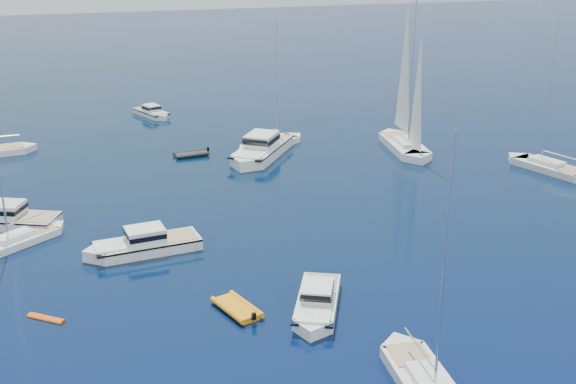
% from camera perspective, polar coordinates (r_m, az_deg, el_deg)
% --- Properties ---
extents(ground, '(400.00, 400.00, 0.00)m').
position_cam_1_polar(ground, '(42.57, 13.62, -13.07)').
color(ground, '#070F49').
rests_on(ground, ground).
extents(motor_cruiser_left, '(5.86, 8.63, 2.19)m').
position_cam_1_polar(motor_cruiser_left, '(46.73, 2.30, -9.30)').
color(motor_cruiser_left, white).
rests_on(motor_cruiser_left, ground).
extents(motor_cruiser_centre, '(9.66, 3.86, 2.47)m').
position_cam_1_polar(motor_cruiser_centre, '(55.72, -11.32, -4.67)').
color(motor_cruiser_centre, white).
rests_on(motor_cruiser_centre, ground).
extents(motor_cruiser_far_l, '(10.28, 6.92, 2.60)m').
position_cam_1_polar(motor_cruiser_far_l, '(63.84, -21.51, -2.49)').
color(motor_cruiser_far_l, silver).
rests_on(motor_cruiser_far_l, ground).
extents(motor_cruiser_distant, '(10.30, 12.18, 3.23)m').
position_cam_1_polar(motor_cruiser_distant, '(77.72, -2.16, 2.79)').
color(motor_cruiser_distant, white).
rests_on(motor_cruiser_distant, ground).
extents(motor_cruiser_horizon, '(4.85, 7.57, 1.91)m').
position_cam_1_polar(motor_cruiser_horizon, '(96.98, -10.67, 5.91)').
color(motor_cruiser_horizon, silver).
rests_on(motor_cruiser_horizon, ground).
extents(sailboat_mid_r, '(5.94, 11.05, 15.74)m').
position_cam_1_polar(sailboat_mid_r, '(77.67, 19.94, 1.58)').
color(sailboat_mid_r, silver).
rests_on(sailboat_mid_r, ground).
extents(sailboat_mid_l, '(8.38, 6.99, 12.83)m').
position_cam_1_polar(sailboat_mid_l, '(59.80, -20.43, -3.84)').
color(sailboat_mid_l, white).
rests_on(sailboat_mid_l, ground).
extents(sailboat_centre, '(9.95, 6.84, 14.53)m').
position_cam_1_polar(sailboat_centre, '(81.67, -1.36, 3.65)').
color(sailboat_centre, white).
rests_on(sailboat_centre, ground).
extents(sailboat_sails_r, '(5.01, 12.97, 18.57)m').
position_cam_1_polar(sailboat_sails_r, '(81.42, 9.14, 3.34)').
color(sailboat_sails_r, white).
rests_on(sailboat_sails_r, ground).
extents(tender_yellow, '(3.26, 4.41, 0.95)m').
position_cam_1_polar(tender_yellow, '(46.70, -4.05, -9.35)').
color(tender_yellow, orange).
rests_on(tender_yellow, ground).
extents(tender_grey_far, '(4.05, 2.49, 0.95)m').
position_cam_1_polar(tender_grey_far, '(78.74, -7.66, 2.85)').
color(tender_grey_far, black).
rests_on(tender_grey_far, ground).
extents(kayak_orange, '(2.35, 2.05, 0.30)m').
position_cam_1_polar(kayak_orange, '(48.12, -18.56, -9.49)').
color(kayak_orange, '#ED590B').
rests_on(kayak_orange, ground).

